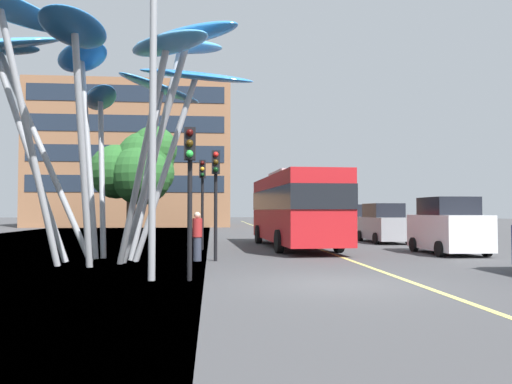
# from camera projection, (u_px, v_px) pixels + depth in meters

# --- Properties ---
(ground) EXTENTS (120.00, 240.00, 0.10)m
(ground) POSITION_uv_depth(u_px,v_px,m) (308.00, 286.00, 11.82)
(ground) COLOR #424244
(red_bus) EXTENTS (3.10, 10.67, 3.57)m
(red_bus) POSITION_uv_depth(u_px,v_px,m) (294.00, 206.00, 23.55)
(red_bus) COLOR red
(red_bus) RESTS_ON ground
(leaf_sculpture) EXTENTS (11.07, 10.07, 8.16)m
(leaf_sculpture) POSITION_uv_depth(u_px,v_px,m) (105.00, 70.00, 16.90)
(leaf_sculpture) COLOR #9EA0A5
(leaf_sculpture) RESTS_ON ground
(traffic_light_kerb_near) EXTENTS (0.28, 0.42, 3.78)m
(traffic_light_kerb_near) POSITION_uv_depth(u_px,v_px,m) (190.00, 170.00, 12.43)
(traffic_light_kerb_near) COLOR black
(traffic_light_kerb_near) RESTS_ON ground
(traffic_light_kerb_far) EXTENTS (0.28, 0.42, 3.79)m
(traffic_light_kerb_far) POSITION_uv_depth(u_px,v_px,m) (216.00, 181.00, 17.27)
(traffic_light_kerb_far) COLOR black
(traffic_light_kerb_far) RESTS_ON ground
(traffic_light_island_mid) EXTENTS (0.28, 0.42, 3.96)m
(traffic_light_island_mid) POSITION_uv_depth(u_px,v_px,m) (202.00, 185.00, 22.21)
(traffic_light_island_mid) COLOR black
(traffic_light_island_mid) RESTS_ON ground
(car_parked_mid) EXTENTS (2.04, 3.91, 2.27)m
(car_parked_mid) POSITION_uv_depth(u_px,v_px,m) (448.00, 227.00, 20.12)
(car_parked_mid) COLOR silver
(car_parked_mid) RESTS_ON ground
(car_parked_far) EXTENTS (1.93, 4.45, 2.12)m
(car_parked_far) POSITION_uv_depth(u_px,v_px,m) (383.00, 224.00, 27.34)
(car_parked_far) COLOR gray
(car_parked_far) RESTS_ON ground
(car_side_street) EXTENTS (1.99, 3.91, 2.14)m
(car_side_street) POSITION_uv_depth(u_px,v_px,m) (355.00, 222.00, 33.80)
(car_side_street) COLOR gray
(car_side_street) RESTS_ON ground
(car_far_side) EXTENTS (2.01, 3.96, 2.24)m
(car_far_side) POSITION_uv_depth(u_px,v_px,m) (332.00, 219.00, 40.10)
(car_far_side) COLOR maroon
(car_far_side) RESTS_ON ground
(street_lamp) EXTENTS (1.48, 0.44, 7.72)m
(street_lamp) POSITION_uv_depth(u_px,v_px,m) (166.00, 85.00, 12.65)
(street_lamp) COLOR gray
(street_lamp) RESTS_ON ground
(tree_pavement_near) EXTENTS (4.72, 3.75, 6.38)m
(tree_pavement_near) POSITION_uv_depth(u_px,v_px,m) (140.00, 167.00, 27.34)
(tree_pavement_near) COLOR brown
(tree_pavement_near) RESTS_ON ground
(pedestrian) EXTENTS (0.34, 0.34, 1.69)m
(pedestrian) POSITION_uv_depth(u_px,v_px,m) (197.00, 236.00, 17.30)
(pedestrian) COLOR #2D3342
(pedestrian) RESTS_ON ground
(backdrop_building) EXTENTS (21.18, 12.98, 15.41)m
(backdrop_building) POSITION_uv_depth(u_px,v_px,m) (136.00, 158.00, 57.63)
(backdrop_building) COLOR #8E6042
(backdrop_building) RESTS_ON ground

